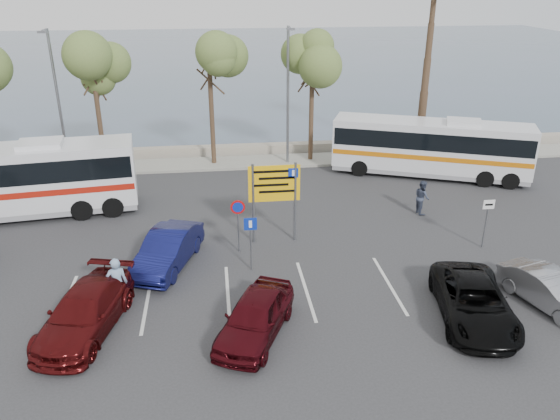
{
  "coord_description": "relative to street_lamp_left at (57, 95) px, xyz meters",
  "views": [
    {
      "loc": [
        -1.41,
        -18.18,
        10.82
      ],
      "look_at": [
        1.22,
        3.0,
        1.55
      ],
      "focal_mm": 35.0,
      "sensor_mm": 36.0,
      "label": 1
    }
  ],
  "objects": [
    {
      "name": "pedestrian_near",
      "position": [
        5.01,
        -14.87,
        -3.62
      ],
      "size": [
        0.79,
        0.6,
        1.96
      ],
      "primitive_type": "imported",
      "rotation": [
        0.0,
        0.0,
        3.34
      ],
      "color": "#809BBA",
      "rests_on": "ground"
    },
    {
      "name": "coach_bus_left",
      "position": [
        -1.25,
        -6.22,
        -2.89
      ],
      "size": [
        12.02,
        3.95,
        3.68
      ],
      "color": "silver",
      "rests_on": "ground"
    },
    {
      "name": "sea",
      "position": [
        10.0,
        46.48,
        -4.59
      ],
      "size": [
        140.0,
        140.0,
        0.0
      ],
      "primitive_type": "plane",
      "color": "#3F5765",
      "rests_on": "ground"
    },
    {
      "name": "coach_bus_right",
      "position": [
        20.81,
        -3.02,
        -3.02
      ],
      "size": [
        11.01,
        6.26,
        3.41
      ],
      "color": "silver",
      "rests_on": "ground"
    },
    {
      "name": "sign_parking",
      "position": [
        9.8,
        -12.73,
        -3.13
      ],
      "size": [
        0.5,
        0.07,
        2.25
      ],
      "color": "slate",
      "rests_on": "ground"
    },
    {
      "name": "car_maroon",
      "position": [
        4.12,
        -16.07,
        -3.9
      ],
      "size": [
        3.09,
        5.16,
        1.4
      ],
      "primitive_type": "imported",
      "rotation": [
        0.0,
        0.0,
        -0.25
      ],
      "color": "#4B0C0D",
      "rests_on": "ground"
    },
    {
      "name": "direction_sign",
      "position": [
        11.0,
        -10.32,
        -2.17
      ],
      "size": [
        2.2,
        0.12,
        3.6
      ],
      "color": "slate",
      "rests_on": "ground"
    },
    {
      "name": "tree_left",
      "position": [
        2.0,
        0.48,
        1.41
      ],
      "size": [
        3.2,
        3.2,
        7.2
      ],
      "color": "#382619",
      "rests_on": "kerb_strip"
    },
    {
      "name": "street_lamp_right",
      "position": [
        13.0,
        0.0,
        0.0
      ],
      "size": [
        0.45,
        1.15,
        8.01
      ],
      "color": "slate",
      "rests_on": "kerb_strip"
    },
    {
      "name": "ground",
      "position": [
        10.0,
        -13.52,
        -4.6
      ],
      "size": [
        120.0,
        120.0,
        0.0
      ],
      "primitive_type": "plane",
      "color": "#2E2E30",
      "rests_on": "ground"
    },
    {
      "name": "seawall",
      "position": [
        10.0,
        2.48,
        -4.3
      ],
      "size": [
        48.0,
        0.8,
        0.6
      ],
      "primitive_type": "cube",
      "color": "gray",
      "rests_on": "ground"
    },
    {
      "name": "suv_black",
      "position": [
        17.0,
        -17.02,
        -3.92
      ],
      "size": [
        3.15,
        5.2,
        1.35
      ],
      "primitive_type": "imported",
      "rotation": [
        0.0,
        0.0,
        -0.2
      ],
      "color": "black",
      "rests_on": "ground"
    },
    {
      "name": "car_silver_b",
      "position": [
        20.0,
        -16.58,
        -3.97
      ],
      "size": [
        2.41,
        4.06,
        1.26
      ],
      "primitive_type": "imported",
      "rotation": [
        0.0,
        0.0,
        0.3
      ],
      "color": "gray",
      "rests_on": "ground"
    },
    {
      "name": "car_red",
      "position": [
        9.61,
        -17.02,
        -3.89
      ],
      "size": [
        3.26,
        4.48,
        1.42
      ],
      "primitive_type": "imported",
      "rotation": [
        0.0,
        0.0,
        -0.43
      ],
      "color": "#40090F",
      "rests_on": "ground"
    },
    {
      "name": "street_lamp_left",
      "position": [
        0.0,
        0.0,
        0.0
      ],
      "size": [
        0.45,
        1.15,
        8.01
      ],
      "color": "slate",
      "rests_on": "kerb_strip"
    },
    {
      "name": "kerb_strip",
      "position": [
        10.0,
        0.48,
        -4.52
      ],
      "size": [
        44.0,
        2.4,
        0.15
      ],
      "primitive_type": "cube",
      "color": "gray",
      "rests_on": "ground"
    },
    {
      "name": "pedestrian_far",
      "position": [
        18.48,
        -8.17,
        -3.76
      ],
      "size": [
        0.68,
        0.85,
        1.68
      ],
      "primitive_type": "imported",
      "rotation": [
        0.0,
        0.0,
        1.63
      ],
      "color": "#363E52",
      "rests_on": "ground"
    },
    {
      "name": "tree_right",
      "position": [
        14.5,
        0.48,
        1.57
      ],
      "size": [
        3.2,
        3.2,
        7.4
      ],
      "color": "#382619",
      "rests_on": "kerb_strip"
    },
    {
      "name": "sign_no_stop",
      "position": [
        9.4,
        -11.13,
        -3.02
      ],
      "size": [
        0.6,
        0.08,
        2.35
      ],
      "color": "slate",
      "rests_on": "ground"
    },
    {
      "name": "car_blue",
      "position": [
        6.52,
        -12.02,
        -3.87
      ],
      "size": [
        2.88,
        4.68,
        1.46
      ],
      "primitive_type": "imported",
      "rotation": [
        0.0,
        0.0,
        -0.33
      ],
      "color": "#10134D",
      "rests_on": "ground"
    },
    {
      "name": "sign_taxi",
      "position": [
        19.8,
        -12.03,
        -3.18
      ],
      "size": [
        0.5,
        0.07,
        2.2
      ],
      "color": "slate",
      "rests_on": "ground"
    },
    {
      "name": "lane_markings",
      "position": [
        8.86,
        -14.52,
        -4.6
      ],
      "size": [
        12.02,
        4.2,
        0.01
      ],
      "primitive_type": null,
      "color": "silver",
      "rests_on": "ground"
    },
    {
      "name": "tree_mid",
      "position": [
        8.5,
        0.48,
        2.06
      ],
      "size": [
        3.2,
        3.2,
        8.0
      ],
      "color": "#382619",
      "rests_on": "kerb_strip"
    }
  ]
}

